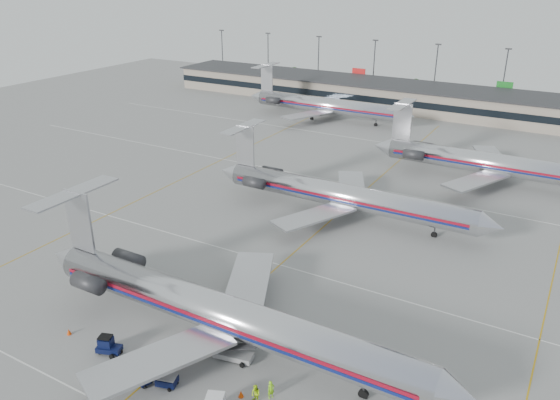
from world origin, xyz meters
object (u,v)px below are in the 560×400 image
Objects in this scene: tug_center at (140,376)px; belt_loader at (234,354)px; jet_foreground at (217,311)px; jet_second_row at (340,195)px.

belt_loader reaches higher than tug_center.
jet_foreground reaches higher than jet_second_row.
tug_center is 0.46× the size of belt_loader.
jet_foreground is at bearing -86.77° from jet_second_row.
tug_center is at bearing -140.81° from belt_loader.
jet_second_row is 20.89× the size of tug_center.
jet_foreground is at bearing 141.76° from belt_loader.
belt_loader is (5.56, 6.76, -0.09)m from tug_center.
jet_foreground is 10.47× the size of belt_loader.
tug_center is 8.75m from belt_loader.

